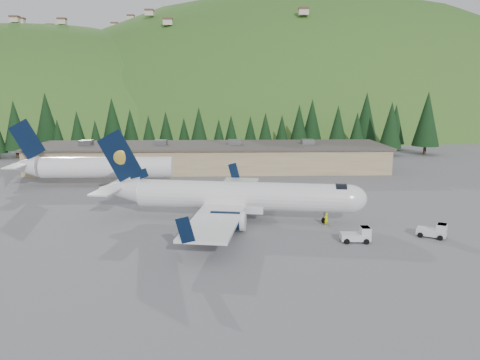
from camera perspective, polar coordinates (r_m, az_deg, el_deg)
name	(u,v)px	position (r m, az deg, el deg)	size (l,w,h in m)	color
ground	(242,220)	(59.29, 0.20, -4.92)	(600.00, 600.00, 0.00)	#5B5B61
airliner	(234,197)	(58.66, -0.76, -2.04)	(34.17, 32.21, 11.35)	white
second_airliner	(90,167)	(83.18, -17.84, 1.55)	(27.50, 11.00, 10.05)	white
baggage_tug_a	(358,235)	(52.56, 14.19, -6.53)	(3.21, 2.05, 1.67)	silver
baggage_tug_b	(434,231)	(56.73, 22.61, -5.76)	(3.45, 2.98, 1.65)	silver
terminal_building	(210,157)	(95.98, -3.66, 2.85)	(71.00, 17.00, 6.10)	#907958
ramp_worker	(326,219)	(57.57, 10.47, -4.75)	(0.60, 0.39, 1.64)	#E1E902
tree_line	(227,125)	(118.83, -1.59, 6.70)	(114.57, 18.03, 14.45)	black
hills	(317,257)	(287.73, 9.37, -9.21)	(614.00, 330.00, 300.00)	#20511A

